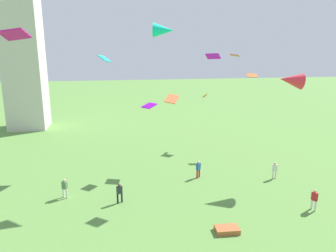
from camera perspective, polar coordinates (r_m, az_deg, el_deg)
The scene contains 16 objects.
person_0 at distance 25.99m, azimuth -8.77°, elevation -11.69°, with size 0.49×0.40×1.66m.
person_1 at distance 27.04m, azimuth 24.94°, elevation -11.80°, with size 0.32×0.52×1.68m.
person_2 at distance 30.52m, azimuth 5.51°, elevation -7.60°, with size 0.50×0.48×1.70m.
person_3 at distance 27.84m, azimuth -18.19°, elevation -10.47°, with size 0.50×0.45×1.66m.
person_4 at distance 31.83m, azimuth 18.74°, elevation -7.45°, with size 0.49×0.35×1.64m.
kite_flying_0 at distance 40.07m, azimuth 6.68°, elevation 5.43°, with size 0.73×0.89×0.72m.
kite_flying_1 at distance 28.22m, azimuth -0.85°, elevation 16.93°, with size 2.03×1.65×1.29m.
kite_flying_2 at distance 42.65m, azimuth 12.01°, elevation 12.39°, with size 1.39×1.38×0.37m.
kite_flying_3 at distance 32.11m, azimuth 0.69°, elevation 4.95°, with size 1.75×1.87×0.83m.
kite_flying_4 at distance 22.93m, azimuth -25.99°, elevation 14.66°, with size 1.97×1.52×0.79m.
kite_flying_5 at distance 38.89m, azimuth 14.91°, elevation 8.83°, with size 1.33×0.98×0.47m.
kite_flying_6 at distance 27.60m, azimuth 8.15°, elevation 12.38°, with size 1.39×1.27×0.53m.
kite_flying_7 at distance 30.98m, azimuth 21.35°, elevation 7.71°, with size 2.40×1.78×1.70m.
kite_flying_8 at distance 33.17m, azimuth -11.39°, elevation 11.85°, with size 1.39×1.78×0.78m.
kite_flying_9 at distance 30.68m, azimuth -3.40°, elevation 3.71°, with size 1.67×1.69×0.37m.
kite_bundle_0 at distance 22.74m, azimuth 10.63°, elevation -17.94°, with size 1.60×1.00×0.34m, color #A75B30.
Camera 1 is at (-3.29, -9.43, 11.99)m, focal length 33.71 mm.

